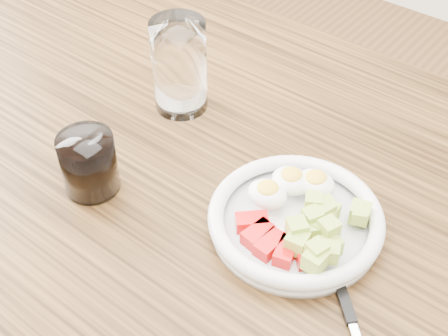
# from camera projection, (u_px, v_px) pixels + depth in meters

# --- Properties ---
(dining_table) EXTENTS (1.50, 0.90, 0.77)m
(dining_table) POSITION_uv_depth(u_px,v_px,m) (225.00, 237.00, 0.94)
(dining_table) COLOR brown
(dining_table) RESTS_ON ground
(bowl) EXTENTS (0.23, 0.23, 0.06)m
(bowl) POSITION_uv_depth(u_px,v_px,m) (297.00, 218.00, 0.81)
(bowl) COLOR white
(bowl) RESTS_ON dining_table
(fork) EXTENTS (0.15, 0.15, 0.01)m
(fork) POSITION_uv_depth(u_px,v_px,m) (347.00, 309.00, 0.73)
(fork) COLOR black
(fork) RESTS_ON dining_table
(water_glass) EXTENTS (0.09, 0.09, 0.15)m
(water_glass) POSITION_uv_depth(u_px,v_px,m) (179.00, 66.00, 0.97)
(water_glass) COLOR white
(water_glass) RESTS_ON dining_table
(coffee_glass) EXTENTS (0.08, 0.08, 0.09)m
(coffee_glass) POSITION_uv_depth(u_px,v_px,m) (89.00, 164.00, 0.85)
(coffee_glass) COLOR white
(coffee_glass) RESTS_ON dining_table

